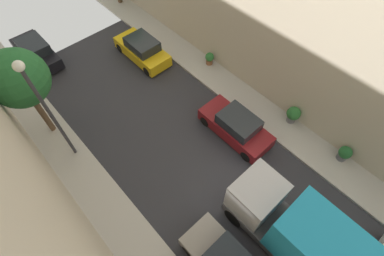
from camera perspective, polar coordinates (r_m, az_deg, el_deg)
The scene contains 11 objects.
ground at distance 14.80m, azimuth 9.36°, elevation -13.78°, with size 32.00×32.00×0.00m, color #2D2D33.
sidewalk_right at distance 17.15m, azimuth 20.59°, elevation -2.36°, with size 2.00×44.00×0.15m, color #B7B2A8.
parked_car_left_3 at distance 22.52m, azimuth -28.51°, elevation 13.10°, with size 1.78×4.20×1.57m.
parked_car_right_2 at distance 16.00m, azimuth 8.72°, elevation 0.34°, with size 1.78×4.20×1.57m.
parked_car_right_3 at distance 20.39m, azimuth -9.81°, elevation 15.04°, with size 1.78×4.20×1.57m.
delivery_truck at distance 13.02m, azimuth 21.81°, elevation -20.17°, with size 2.26×6.60×3.38m.
street_tree_0 at distance 15.48m, azimuth -31.10°, elevation 8.30°, with size 2.78×2.78×5.42m.
potted_plant_0 at distance 19.67m, azimuth 3.49°, elevation 13.62°, with size 0.57×0.57×0.85m.
potted_plant_1 at distance 17.24m, azimuth 19.40°, elevation 2.59°, with size 0.78×0.78×1.07m.
potted_plant_2 at distance 16.94m, azimuth 27.96°, elevation -4.44°, with size 0.67×0.67×0.93m.
lamp_post at distance 13.72m, azimuth -27.41°, elevation 4.48°, with size 0.44×0.44×6.43m.
Camera 1 is at (-5.21, -2.23, 13.67)m, focal length 26.96 mm.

